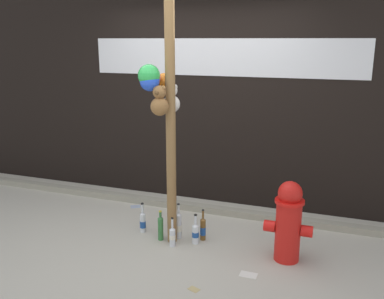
{
  "coord_description": "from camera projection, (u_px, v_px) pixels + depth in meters",
  "views": [
    {
      "loc": [
        1.62,
        -3.57,
        2.08
      ],
      "look_at": [
        0.27,
        0.22,
        1.02
      ],
      "focal_mm": 39.51,
      "sensor_mm": 36.0,
      "label": 1
    }
  ],
  "objects": [
    {
      "name": "ground_plane",
      "position": [
        160.0,
        249.0,
        4.31
      ],
      "size": [
        14.0,
        14.0,
        0.0
      ],
      "primitive_type": "plane",
      "color": "#ADA899"
    },
    {
      "name": "building_wall",
      "position": [
        207.0,
        81.0,
        5.35
      ],
      "size": [
        10.0,
        0.21,
        3.12
      ],
      "color": "black",
      "rests_on": "ground_plane"
    },
    {
      "name": "curb_strip",
      "position": [
        195.0,
        207.0,
        5.29
      ],
      "size": [
        8.0,
        0.12,
        0.08
      ],
      "primitive_type": "cube",
      "color": "gray",
      "rests_on": "ground_plane"
    },
    {
      "name": "memorial_post",
      "position": [
        163.0,
        77.0,
        4.06
      ],
      "size": [
        0.51,
        0.43,
        2.91
      ],
      "color": "olive",
      "rests_on": "ground_plane"
    },
    {
      "name": "fire_hydrant",
      "position": [
        288.0,
        221.0,
        4.01
      ],
      "size": [
        0.46,
        0.28,
        0.8
      ],
      "color": "red",
      "rests_on": "ground_plane"
    },
    {
      "name": "bottle_0",
      "position": [
        195.0,
        233.0,
        4.41
      ],
      "size": [
        0.07,
        0.07,
        0.33
      ],
      "color": "silver",
      "rests_on": "ground_plane"
    },
    {
      "name": "bottle_1",
      "position": [
        161.0,
        227.0,
        4.48
      ],
      "size": [
        0.06,
        0.06,
        0.33
      ],
      "color": "#337038",
      "rests_on": "ground_plane"
    },
    {
      "name": "bottle_2",
      "position": [
        179.0,
        225.0,
        4.52
      ],
      "size": [
        0.06,
        0.06,
        0.4
      ],
      "color": "silver",
      "rests_on": "ground_plane"
    },
    {
      "name": "bottle_3",
      "position": [
        143.0,
        222.0,
        4.67
      ],
      "size": [
        0.07,
        0.07,
        0.34
      ],
      "color": "silver",
      "rests_on": "ground_plane"
    },
    {
      "name": "bottle_4",
      "position": [
        203.0,
        229.0,
        4.48
      ],
      "size": [
        0.06,
        0.06,
        0.35
      ],
      "color": "brown",
      "rests_on": "ground_plane"
    },
    {
      "name": "bottle_5",
      "position": [
        172.0,
        236.0,
        4.35
      ],
      "size": [
        0.06,
        0.06,
        0.32
      ],
      "color": "silver",
      "rests_on": "ground_plane"
    },
    {
      "name": "litter_0",
      "position": [
        248.0,
        275.0,
        3.84
      ],
      "size": [
        0.16,
        0.11,
        0.01
      ],
      "primitive_type": "cube",
      "rotation": [
        0.0,
        0.0,
        3.13
      ],
      "color": "silver",
      "rests_on": "ground_plane"
    },
    {
      "name": "litter_1",
      "position": [
        135.0,
        206.0,
        5.4
      ],
      "size": [
        0.16,
        0.15,
        0.01
      ],
      "primitive_type": "cube",
      "rotation": [
        0.0,
        0.0,
        0.56
      ],
      "color": "#8C99B2",
      "rests_on": "ground_plane"
    },
    {
      "name": "litter_2",
      "position": [
        194.0,
        289.0,
        3.61
      ],
      "size": [
        0.11,
        0.1,
        0.01
      ],
      "primitive_type": "cube",
      "rotation": [
        0.0,
        0.0,
        1.2
      ],
      "color": "tan",
      "rests_on": "ground_plane"
    }
  ]
}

